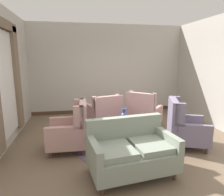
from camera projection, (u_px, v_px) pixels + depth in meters
name	position (u px, v px, depth m)	size (l,w,h in m)	color
ground	(132.00, 147.00, 4.45)	(8.70, 8.70, 0.00)	brown
wall_back	(108.00, 69.00, 7.13)	(5.65, 0.08, 3.12)	#BCB7AD
wall_left	(5.00, 76.00, 4.53)	(0.08, 4.35, 3.12)	#BCB7AD
wall_right	(218.00, 73.00, 5.54)	(0.08, 4.35, 3.12)	#BCB7AD
baseboard_back	(108.00, 110.00, 7.38)	(5.49, 0.03, 0.12)	#4C3323
area_rug	(128.00, 142.00, 4.73)	(2.60, 2.60, 0.01)	#5B4C60
window_with_curtains	(5.00, 77.00, 4.25)	(0.12, 1.85, 2.57)	silver
coffee_table	(126.00, 128.00, 4.57)	(0.76, 0.76, 0.48)	#4C3323
porcelain_vase	(124.00, 118.00, 4.49)	(0.18, 0.18, 0.37)	#384C93
settee	(131.00, 151.00, 3.38)	(1.52, 1.02, 0.93)	gray
armchair_far_left	(144.00, 113.00, 5.59)	(1.17, 1.18, 1.06)	tan
armchair_near_sideboard	(104.00, 113.00, 5.63)	(1.03, 1.06, 0.97)	tan
armchair_beside_settee	(184.00, 127.00, 4.47)	(1.06, 1.07, 1.07)	slate
armchair_back_corner	(71.00, 130.00, 4.26)	(0.86, 0.81, 1.05)	tan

